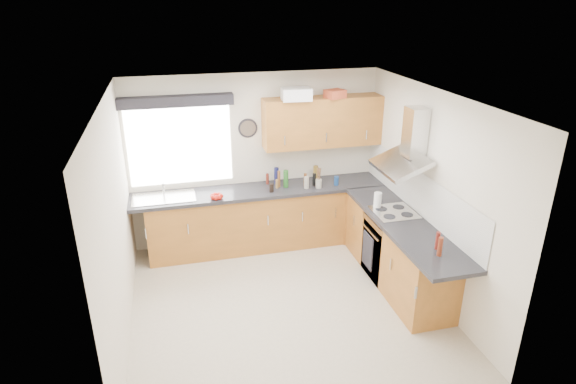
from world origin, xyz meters
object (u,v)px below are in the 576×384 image
object	(u,v)px
oven	(391,246)
washing_machine	(233,224)
upper_cabinets	(323,122)
extractor_hood	(408,147)

from	to	relation	value
oven	washing_machine	xyz separation A→B (m)	(-1.90, 1.22, -0.03)
oven	upper_cabinets	distance (m)	1.99
oven	upper_cabinets	size ratio (longest dim) A/B	0.50
oven	washing_machine	distance (m)	2.26
upper_cabinets	washing_machine	xyz separation A→B (m)	(-1.35, -0.10, -1.41)
extractor_hood	washing_machine	world-z (taller)	extractor_hood
oven	washing_machine	world-z (taller)	oven
oven	upper_cabinets	world-z (taller)	upper_cabinets
extractor_hood	upper_cabinets	size ratio (longest dim) A/B	0.46
upper_cabinets	oven	bearing A→B (deg)	-67.46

